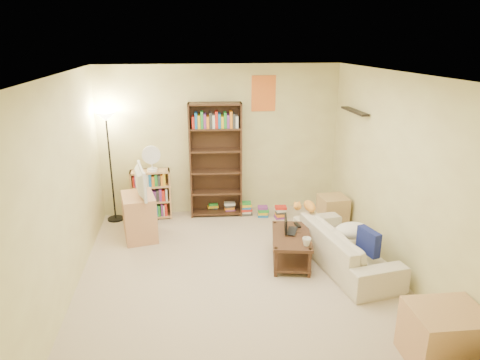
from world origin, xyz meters
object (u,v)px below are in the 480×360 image
object	(u,v)px
short_bookshelf	(151,195)
side_table	(333,210)
mug	(307,242)
tv_stand	(139,217)
laptop	(295,232)
floor_lamp	(108,135)
television	(137,181)
tabby_cat	(307,206)
sofa	(345,246)
coffee_table	(291,245)
desk_fan	(151,158)
tall_bookshelf	(216,158)
end_cabinet	(444,336)

from	to	relation	value
short_bookshelf	side_table	size ratio (longest dim) A/B	1.74
mug	tv_stand	xyz separation A→B (m)	(-2.17, 1.38, -0.11)
laptop	floor_lamp	size ratio (longest dim) A/B	0.19
tv_stand	television	world-z (taller)	television
tabby_cat	television	distance (m)	2.50
short_bookshelf	tv_stand	bearing A→B (deg)	-103.37
sofa	television	size ratio (longest dim) A/B	2.47
tv_stand	floor_lamp	distance (m)	1.41
sofa	television	distance (m)	3.07
sofa	coffee_table	bearing A→B (deg)	68.46
tabby_cat	coffee_table	world-z (taller)	tabby_cat
tabby_cat	laptop	world-z (taller)	tabby_cat
tv_stand	desk_fan	size ratio (longest dim) A/B	1.59
tabby_cat	tv_stand	bearing A→B (deg)	166.98
sofa	side_table	xyz separation A→B (m)	(0.29, 1.27, -0.02)
mug	floor_lamp	xyz separation A→B (m)	(-2.64, 2.13, 0.98)
side_table	tall_bookshelf	bearing A→B (deg)	159.76
sofa	tall_bookshelf	distance (m)	2.59
desk_fan	side_table	distance (m)	3.05
tabby_cat	laptop	xyz separation A→B (m)	(-0.29, -0.42, -0.18)
floor_lamp	television	bearing A→B (deg)	-57.85
short_bookshelf	side_table	xyz separation A→B (m)	(2.91, -0.68, -0.18)
desk_fan	side_table	bearing A→B (deg)	-12.56
television	sofa	bearing A→B (deg)	-124.43
desk_fan	floor_lamp	world-z (taller)	floor_lamp
tv_stand	tabby_cat	bearing A→B (deg)	-23.80
floor_lamp	end_cabinet	xyz separation A→B (m)	(3.45, -3.83, -1.16)
tv_stand	sofa	bearing A→B (deg)	-34.43
tv_stand	side_table	xyz separation A→B (m)	(3.05, 0.07, -0.10)
tabby_cat	side_table	size ratio (longest dim) A/B	0.88
mug	tv_stand	distance (m)	2.58
tv_stand	short_bookshelf	world-z (taller)	short_bookshelf
side_table	floor_lamp	bearing A→B (deg)	169.05
coffee_table	end_cabinet	world-z (taller)	end_cabinet
tabby_cat	tv_stand	distance (m)	2.50
short_bookshelf	coffee_table	bearing A→B (deg)	-45.85
laptop	tall_bookshelf	xyz separation A→B (m)	(-0.91, 1.72, 0.60)
desk_fan	end_cabinet	world-z (taller)	desk_fan
tabby_cat	short_bookshelf	bearing A→B (deg)	150.19
mug	desk_fan	size ratio (longest dim) A/B	0.30
sofa	floor_lamp	bearing A→B (deg)	50.13
mug	side_table	bearing A→B (deg)	58.77
mug	floor_lamp	world-z (taller)	floor_lamp
coffee_table	laptop	xyz separation A→B (m)	(0.07, 0.07, 0.16)
sofa	mug	distance (m)	0.64
tabby_cat	mug	xyz separation A→B (m)	(-0.25, -0.82, -0.14)
television	short_bookshelf	size ratio (longest dim) A/B	0.92
tabby_cat	end_cabinet	distance (m)	2.60
sofa	end_cabinet	distance (m)	1.89
laptop	floor_lamp	bearing A→B (deg)	79.08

